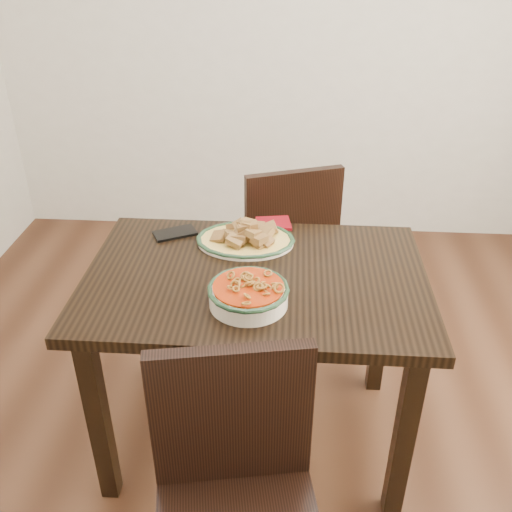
# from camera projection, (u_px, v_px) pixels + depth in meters

# --- Properties ---
(floor) EXTENTS (3.50, 3.50, 0.00)m
(floor) POSITION_uv_depth(u_px,v_px,m) (282.00, 428.00, 2.30)
(floor) COLOR #3A2012
(floor) RESTS_ON ground
(wall_back) EXTENTS (3.50, 0.10, 2.60)m
(wall_back) POSITION_uv_depth(u_px,v_px,m) (297.00, 18.00, 3.14)
(wall_back) COLOR silver
(wall_back) RESTS_ON ground
(dining_table) EXTENTS (1.14, 0.76, 0.75)m
(dining_table) POSITION_uv_depth(u_px,v_px,m) (256.00, 300.00, 1.95)
(dining_table) COLOR black
(dining_table) RESTS_ON ground
(chair_far) EXTENTS (0.54, 0.54, 0.89)m
(chair_far) POSITION_uv_depth(u_px,v_px,m) (284.00, 243.00, 2.60)
(chair_far) COLOR black
(chair_far) RESTS_ON ground
(chair_near) EXTENTS (0.49, 0.49, 0.89)m
(chair_near) POSITION_uv_depth(u_px,v_px,m) (236.00, 494.00, 1.46)
(chair_near) COLOR black
(chair_near) RESTS_ON ground
(fish_plate) EXTENTS (0.35, 0.27, 0.11)m
(fish_plate) POSITION_uv_depth(u_px,v_px,m) (245.00, 232.00, 2.06)
(fish_plate) COLOR white
(fish_plate) RESTS_ON dining_table
(noodle_bowl) EXTENTS (0.25, 0.25, 0.08)m
(noodle_bowl) POSITION_uv_depth(u_px,v_px,m) (248.00, 292.00, 1.73)
(noodle_bowl) COLOR #F4E7CE
(noodle_bowl) RESTS_ON dining_table
(smartphone) EXTENTS (0.18, 0.15, 0.01)m
(smartphone) POSITION_uv_depth(u_px,v_px,m) (175.00, 233.00, 2.14)
(smartphone) COLOR black
(smartphone) RESTS_ON dining_table
(napkin) EXTENTS (0.15, 0.13, 0.01)m
(napkin) POSITION_uv_depth(u_px,v_px,m) (273.00, 224.00, 2.20)
(napkin) COLOR maroon
(napkin) RESTS_ON dining_table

